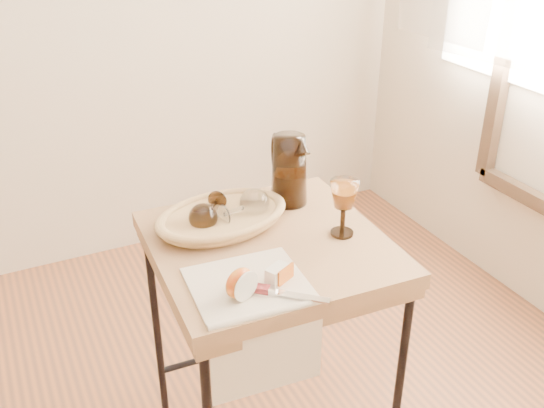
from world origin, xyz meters
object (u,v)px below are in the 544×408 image
wine_goblet (343,208)px  bread_basket (222,219)px  tea_towel (248,284)px  pitcher (289,170)px  goblet_lying_a (209,210)px  side_table (269,352)px  goblet_lying_b (242,208)px  apple_half (239,283)px  table_knife (277,291)px

wine_goblet → bread_basket: bearing=146.5°
tea_towel → pitcher: bearing=54.4°
goblet_lying_a → pitcher: pitcher is taller
pitcher → side_table: bearing=-113.8°
bread_basket → goblet_lying_b: goblet_lying_b is taller
goblet_lying_b → tea_towel: bearing=-123.9°
goblet_lying_b → wine_goblet: bearing=-49.1°
apple_half → bread_basket: bearing=52.2°
tea_towel → goblet_lying_a: 0.31m
pitcher → goblet_lying_a: bearing=-155.8°
goblet_lying_a → goblet_lying_b: size_ratio=0.92×
goblet_lying_b → apple_half: size_ratio=1.76×
pitcher → bread_basket: bearing=-151.2°
apple_half → wine_goblet: bearing=-1.0°
wine_goblet → apple_half: size_ratio=2.04×
tea_towel → side_table: bearing=55.4°
wine_goblet → apple_half: bearing=-158.4°
bread_basket → wine_goblet: (0.28, -0.18, 0.06)m
bread_basket → pitcher: bearing=4.4°
goblet_lying_a → goblet_lying_b: 0.09m
tea_towel → wine_goblet: bearing=22.6°
side_table → goblet_lying_b: goblet_lying_b is taller
wine_goblet → table_knife: (-0.29, -0.18, -0.07)m
pitcher → wine_goblet: bearing=-62.7°
tea_towel → goblet_lying_b: goblet_lying_b is taller
goblet_lying_a → goblet_lying_b: (0.08, -0.04, 0.00)m
pitcher → table_knife: 0.48m
side_table → table_knife: 0.47m
tea_towel → table_knife: size_ratio=1.20×
bread_basket → wine_goblet: size_ratio=2.12×
pitcher → table_knife: pitcher is taller
table_knife → goblet_lying_b: bearing=121.7°
side_table → pitcher: (0.15, 0.18, 0.49)m
bread_basket → goblet_lying_a: goblet_lying_a is taller
tea_towel → goblet_lying_a: size_ratio=2.13×
goblet_lying_b → bread_basket: bearing=144.8°
side_table → wine_goblet: 0.51m
side_table → table_knife: bearing=-111.5°
goblet_lying_b → table_knife: (-0.06, -0.34, -0.04)m
bread_basket → apple_half: size_ratio=4.32×
wine_goblet → apple_half: wine_goblet is taller
goblet_lying_a → table_knife: (0.02, -0.37, -0.04)m
table_knife → bread_basket: bearing=130.2°
tea_towel → apple_half: apple_half is taller
goblet_lying_b → pitcher: size_ratio=0.56×
tea_towel → goblet_lying_b: (0.10, 0.27, 0.05)m
tea_towel → bread_basket: size_ratio=0.80×
wine_goblet → table_knife: size_ratio=0.71×
bread_basket → apple_half: (-0.09, -0.33, 0.02)m
goblet_lying_a → wine_goblet: wine_goblet is taller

